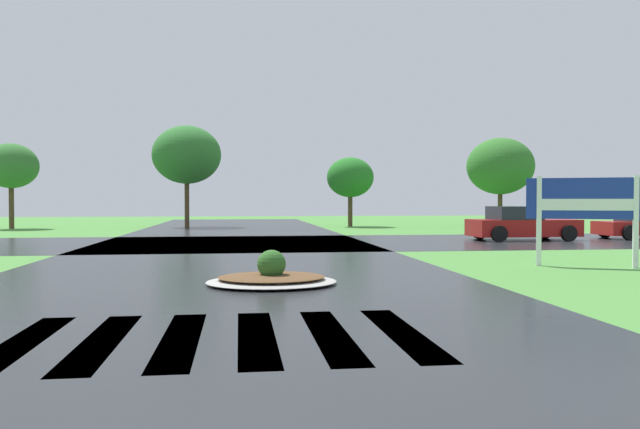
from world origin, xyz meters
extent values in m
cube|color=#232628|center=(0.00, 10.00, 0.00)|extent=(10.27, 80.00, 0.01)
cube|color=#232628|center=(0.00, 20.78, 0.00)|extent=(90.00, 9.25, 0.01)
cube|color=white|center=(-2.25, 4.32, 0.00)|extent=(0.45, 3.15, 0.01)
cube|color=white|center=(-1.35, 4.32, 0.00)|extent=(0.45, 3.15, 0.01)
cube|color=white|center=(-0.45, 4.32, 0.00)|extent=(0.45, 3.15, 0.01)
cube|color=white|center=(0.45, 4.32, 0.00)|extent=(0.45, 3.15, 0.01)
cube|color=white|center=(1.35, 4.32, 0.00)|extent=(0.45, 3.15, 0.01)
cube|color=white|center=(2.25, 4.32, 0.00)|extent=(0.45, 3.15, 0.01)
cube|color=white|center=(9.73, 10.73, 1.12)|extent=(0.16, 0.16, 2.25)
cube|color=white|center=(7.71, 11.62, 1.12)|extent=(0.16, 0.16, 2.25)
cube|color=navy|center=(8.72, 11.18, 1.69)|extent=(2.62, 1.21, 1.02)
cube|color=white|center=(8.72, 11.18, 1.53)|extent=(2.00, 0.95, 0.28)
ellipsoid|color=#9E9B93|center=(0.87, 8.96, 0.06)|extent=(2.54, 2.18, 0.12)
ellipsoid|color=brown|center=(0.87, 8.96, 0.15)|extent=(2.09, 1.79, 0.10)
sphere|color=#2D6023|center=(0.87, 8.96, 0.40)|extent=(0.56, 0.56, 0.56)
cube|color=maroon|center=(11.79, 21.13, 0.51)|extent=(4.33, 1.92, 0.68)
cube|color=#1E232B|center=(11.41, 21.12, 1.12)|extent=(1.85, 1.65, 0.53)
cylinder|color=black|center=(13.23, 22.11, 0.32)|extent=(0.64, 0.23, 0.64)
cylinder|color=black|center=(13.26, 20.20, 0.32)|extent=(0.64, 0.23, 0.64)
cylinder|color=black|center=(10.31, 22.06, 0.32)|extent=(0.64, 0.23, 0.64)
cylinder|color=black|center=(10.34, 20.15, 0.32)|extent=(0.64, 0.23, 0.64)
cylinder|color=black|center=(16.14, 22.35, 0.32)|extent=(0.65, 0.25, 0.64)
cylinder|color=black|center=(16.04, 20.43, 0.32)|extent=(0.65, 0.25, 0.64)
cylinder|color=#4C3823|center=(-12.63, 34.53, 1.27)|extent=(0.28, 0.28, 2.54)
ellipsoid|color=#326E2D|center=(-12.63, 34.53, 3.59)|extent=(3.01, 3.01, 2.56)
cylinder|color=#4C3823|center=(-2.87, 35.47, 1.46)|extent=(0.28, 0.28, 2.93)
ellipsoid|color=#2E6D2C|center=(-2.87, 35.47, 4.37)|extent=(4.13, 4.13, 3.51)
cylinder|color=#4C3823|center=(7.06, 34.85, 1.01)|extent=(0.28, 0.28, 2.02)
ellipsoid|color=#236E22|center=(7.06, 34.85, 3.03)|extent=(2.89, 2.89, 2.45)
cylinder|color=#4C3823|center=(16.23, 33.69, 1.14)|extent=(0.28, 0.28, 2.29)
ellipsoid|color=#2F6E27|center=(16.23, 33.69, 3.72)|extent=(4.09, 4.09, 3.48)
camera|label=1|loc=(0.24, -3.26, 1.66)|focal=35.28mm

